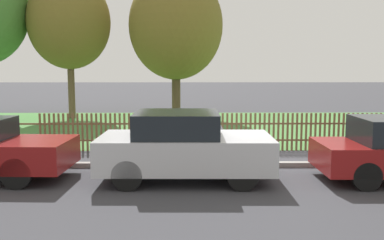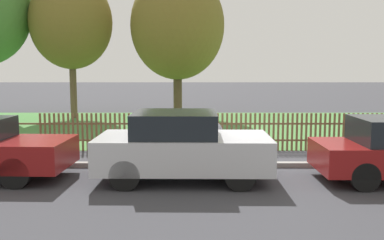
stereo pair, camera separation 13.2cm
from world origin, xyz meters
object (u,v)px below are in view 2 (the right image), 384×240
Objects in this scene: parked_car_navy_estate at (183,146)px; covered_motorcycle at (191,131)px; tree_mid_park at (178,26)px; tree_behind_motorcycle at (72,22)px.

parked_car_navy_estate is 1.86× the size of covered_motorcycle.
parked_car_navy_estate is 0.54× the size of tree_mid_park.
parked_car_navy_estate is 2.65m from covered_motorcycle.
covered_motorcycle is at bearing -85.86° from tree_mid_park.
parked_car_navy_estate reaches higher than covered_motorcycle.
covered_motorcycle is at bearing -57.45° from tree_behind_motorcycle.
tree_behind_motorcycle is at bearing 116.32° from parked_car_navy_estate.
tree_behind_motorcycle is 0.98× the size of tree_mid_park.
covered_motorcycle is at bearing 86.93° from parked_car_navy_estate.
tree_behind_motorcycle is (-5.74, 8.99, 3.91)m from covered_motorcycle.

